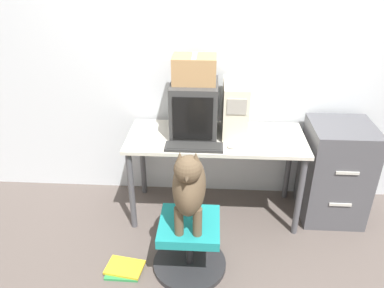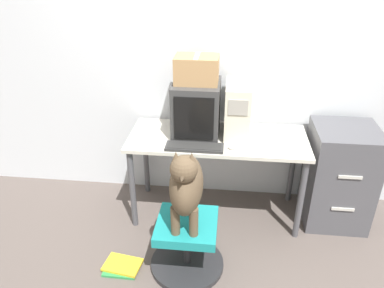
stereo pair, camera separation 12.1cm
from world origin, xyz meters
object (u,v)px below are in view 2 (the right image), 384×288
object	(u,v)px
crt_monitor	(196,108)
office_chair	(187,245)
cardboard_box	(197,69)
pc_tower	(237,109)
keyboard	(194,147)
filing_cabinet	(339,176)
book_stack_floor	(122,266)
dog	(186,184)

from	to	relation	value
crt_monitor	office_chair	distance (m)	1.08
crt_monitor	cardboard_box	xyz separation A→B (m)	(-0.00, 0.00, 0.33)
pc_tower	cardboard_box	size ratio (longest dim) A/B	1.29
pc_tower	keyboard	distance (m)	0.49
keyboard	office_chair	world-z (taller)	keyboard
cardboard_box	crt_monitor	bearing A→B (deg)	-90.00
filing_cabinet	book_stack_floor	bearing A→B (deg)	-154.64
dog	filing_cabinet	world-z (taller)	dog
book_stack_floor	keyboard	bearing A→B (deg)	48.20
cardboard_box	pc_tower	bearing A→B (deg)	2.31
filing_cabinet	cardboard_box	distance (m)	1.50
office_chair	dog	bearing A→B (deg)	-90.00
dog	book_stack_floor	xyz separation A→B (m)	(-0.49, -0.06, -0.74)
book_stack_floor	dog	bearing A→B (deg)	7.12
cardboard_box	book_stack_floor	size ratio (longest dim) A/B	1.14
keyboard	dog	bearing A→B (deg)	-90.71
keyboard	office_chair	size ratio (longest dim) A/B	0.82
cardboard_box	filing_cabinet	bearing A→B (deg)	-1.59
pc_tower	office_chair	bearing A→B (deg)	-112.99
crt_monitor	keyboard	world-z (taller)	crt_monitor
filing_cabinet	book_stack_floor	world-z (taller)	filing_cabinet
crt_monitor	book_stack_floor	bearing A→B (deg)	-119.82
office_chair	filing_cabinet	size ratio (longest dim) A/B	0.63
book_stack_floor	crt_monitor	bearing A→B (deg)	60.18
crt_monitor	office_chair	size ratio (longest dim) A/B	0.79
office_chair	dog	size ratio (longest dim) A/B	0.87
office_chair	filing_cabinet	world-z (taller)	filing_cabinet
dog	cardboard_box	bearing A→B (deg)	90.55
keyboard	book_stack_floor	size ratio (longest dim) A/B	1.52
pc_tower	book_stack_floor	world-z (taller)	pc_tower
dog	filing_cabinet	distance (m)	1.46
dog	book_stack_floor	distance (m)	0.89
crt_monitor	book_stack_floor	size ratio (longest dim) A/B	1.48
pc_tower	filing_cabinet	size ratio (longest dim) A/B	0.50
keyboard	cardboard_box	world-z (taller)	cardboard_box
crt_monitor	office_chair	xyz separation A→B (m)	(0.01, -0.75, -0.78)
pc_tower	cardboard_box	xyz separation A→B (m)	(-0.33, -0.01, 0.33)
crt_monitor	filing_cabinet	world-z (taller)	crt_monitor
dog	cardboard_box	distance (m)	0.95
pc_tower	keyboard	world-z (taller)	pc_tower
filing_cabinet	cardboard_box	xyz separation A→B (m)	(-1.22, 0.03, 0.87)
keyboard	filing_cabinet	size ratio (longest dim) A/B	0.52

